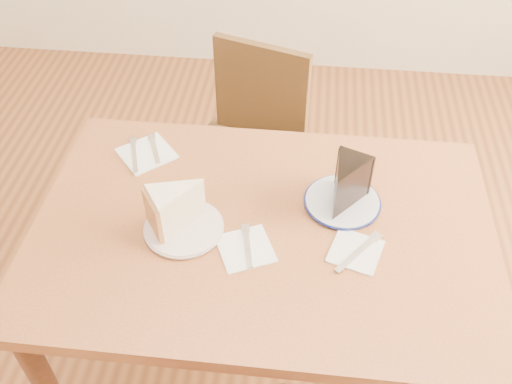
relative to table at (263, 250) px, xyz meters
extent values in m
plane|color=#522C16|center=(0.00, 0.00, -0.65)|extent=(4.00, 4.00, 0.00)
cube|color=brown|center=(0.00, 0.00, 0.08)|extent=(1.20, 0.80, 0.04)
cylinder|color=#33180F|center=(-0.54, 0.34, -0.30)|extent=(0.06, 0.06, 0.71)
cylinder|color=#33180F|center=(0.54, 0.34, -0.30)|extent=(0.06, 0.06, 0.71)
cube|color=#331F0F|center=(-0.14, 0.54, -0.20)|extent=(0.53, 0.53, 0.04)
cylinder|color=#331F0F|center=(0.09, 0.66, -0.43)|extent=(0.04, 0.04, 0.43)
cylinder|color=#331F0F|center=(-0.25, 0.77, -0.43)|extent=(0.04, 0.04, 0.43)
cylinder|color=#331F0F|center=(-0.02, 0.31, -0.43)|extent=(0.04, 0.04, 0.43)
cylinder|color=#331F0F|center=(-0.36, 0.43, -0.43)|extent=(0.04, 0.04, 0.43)
cube|color=#331F0F|center=(-0.08, 0.72, 0.02)|extent=(0.35, 0.14, 0.38)
cylinder|color=silver|center=(-0.20, -0.03, 0.10)|extent=(0.20, 0.20, 0.01)
cylinder|color=silver|center=(0.20, 0.10, 0.10)|extent=(0.20, 0.20, 0.01)
cube|color=white|center=(-0.04, -0.08, 0.10)|extent=(0.17, 0.17, 0.00)
cube|color=white|center=(0.24, -0.06, 0.10)|extent=(0.15, 0.15, 0.00)
cube|color=white|center=(-0.37, 0.25, 0.10)|extent=(0.20, 0.20, 0.00)
cube|color=white|center=(-0.03, -0.08, 0.10)|extent=(0.04, 0.14, 0.00)
cube|color=silver|center=(0.24, -0.07, 0.10)|extent=(0.12, 0.14, 0.00)
cube|color=silver|center=(-0.35, 0.27, 0.10)|extent=(0.07, 0.13, 0.00)
cube|color=silver|center=(-0.40, 0.23, 0.10)|extent=(0.06, 0.16, 0.00)
camera|label=1|loc=(0.09, -0.99, 1.20)|focal=40.00mm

